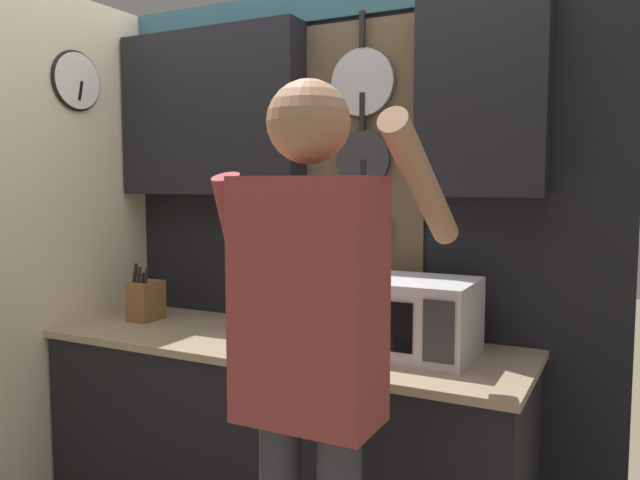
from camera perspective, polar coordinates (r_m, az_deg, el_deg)
name	(u,v)px	position (r m, az deg, el deg)	size (l,w,h in m)	color
base_cabinet_counter	(281,447)	(2.70, -3.58, -18.34)	(1.98, 0.66, 0.89)	black
back_wall_unit	(309,195)	(2.75, -1.03, 4.10)	(2.55, 0.20, 2.35)	black
side_wall	(27,263)	(2.89, -25.23, -1.91)	(0.07, 1.60, 2.35)	beige
microwave	(408,316)	(2.33, 8.03, -6.93)	(0.48, 0.37, 0.28)	silver
knife_block	(146,300)	(2.99, -15.63, -5.32)	(0.11, 0.15, 0.26)	brown
utensil_crock	(244,312)	(2.67, -7.01, -6.54)	(0.10, 0.10, 0.35)	white
person	(311,349)	(1.70, -0.84, -9.92)	(0.54, 0.63, 1.79)	#383842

